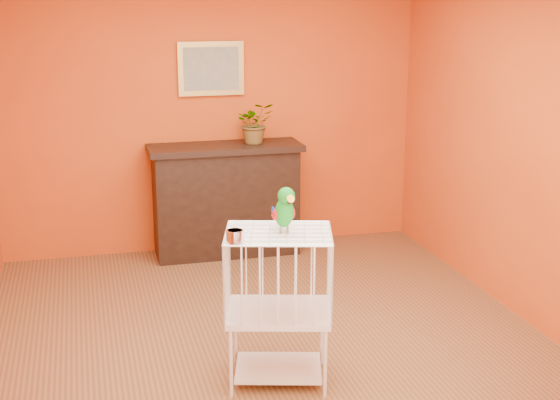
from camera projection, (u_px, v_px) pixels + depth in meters
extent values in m
plane|color=brown|center=(268.00, 340.00, 5.64)|extent=(4.50, 4.50, 0.00)
plane|color=#CF4C13|center=(212.00, 116.00, 7.41)|extent=(4.00, 0.00, 4.00)
plane|color=#CF4C13|center=(395.00, 279.00, 3.20)|extent=(4.00, 0.00, 4.00)
plane|color=#CF4C13|center=(528.00, 151.00, 5.79)|extent=(0.00, 4.50, 4.50)
cube|color=black|center=(226.00, 203.00, 7.41)|extent=(1.34, 0.45, 1.01)
cube|color=black|center=(225.00, 148.00, 7.27)|extent=(1.43, 0.51, 0.06)
cube|color=black|center=(230.00, 208.00, 7.22)|extent=(0.94, 0.02, 0.50)
cube|color=#59191B|center=(198.00, 218.00, 7.32)|extent=(0.06, 0.20, 0.31)
cube|color=#384522|center=(207.00, 217.00, 7.34)|extent=(0.06, 0.20, 0.31)
cube|color=#59191B|center=(218.00, 216.00, 7.36)|extent=(0.06, 0.20, 0.31)
cube|color=#384522|center=(230.00, 215.00, 7.39)|extent=(0.06, 0.20, 0.31)
cube|color=#59191B|center=(241.00, 214.00, 7.42)|extent=(0.06, 0.20, 0.31)
imported|color=#26722D|center=(255.00, 127.00, 7.30)|extent=(0.37, 0.40, 0.30)
cube|color=gold|center=(211.00, 69.00, 7.27)|extent=(0.62, 0.03, 0.50)
cube|color=gray|center=(211.00, 69.00, 7.25)|extent=(0.52, 0.01, 0.40)
cube|color=white|center=(278.00, 368.00, 5.06)|extent=(0.64, 0.55, 0.02)
cube|color=white|center=(278.00, 312.00, 4.96)|extent=(0.76, 0.65, 0.04)
cube|color=white|center=(278.00, 233.00, 4.82)|extent=(0.76, 0.65, 0.01)
cylinder|color=white|center=(231.00, 363.00, 4.81)|extent=(0.02, 0.02, 0.45)
cylinder|color=white|center=(325.00, 364.00, 4.80)|extent=(0.02, 0.02, 0.45)
cylinder|color=white|center=(235.00, 333.00, 5.24)|extent=(0.02, 0.02, 0.45)
cylinder|color=white|center=(322.00, 333.00, 5.24)|extent=(0.02, 0.02, 0.45)
cylinder|color=silver|center=(235.00, 236.00, 4.61)|extent=(0.10, 0.10, 0.07)
cylinder|color=#59544C|center=(281.00, 231.00, 4.80)|extent=(0.01, 0.01, 0.04)
cylinder|color=#59544C|center=(288.00, 230.00, 4.81)|extent=(0.01, 0.01, 0.04)
ellipsoid|color=#0C8220|center=(284.00, 213.00, 4.78)|extent=(0.13, 0.18, 0.22)
ellipsoid|color=#0C8220|center=(286.00, 196.00, 4.72)|extent=(0.12, 0.12, 0.11)
cone|color=orange|center=(289.00, 200.00, 4.67)|extent=(0.06, 0.08, 0.07)
cone|color=black|center=(289.00, 202.00, 4.69)|extent=(0.03, 0.03, 0.03)
sphere|color=black|center=(282.00, 195.00, 4.68)|extent=(0.02, 0.02, 0.02)
sphere|color=black|center=(293.00, 194.00, 4.71)|extent=(0.02, 0.02, 0.02)
ellipsoid|color=#A50C0C|center=(275.00, 215.00, 4.77)|extent=(0.03, 0.07, 0.07)
ellipsoid|color=navy|center=(293.00, 213.00, 4.81)|extent=(0.03, 0.07, 0.07)
cone|color=#0C8220|center=(280.00, 221.00, 4.86)|extent=(0.08, 0.16, 0.12)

